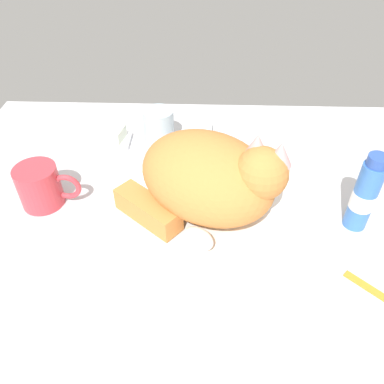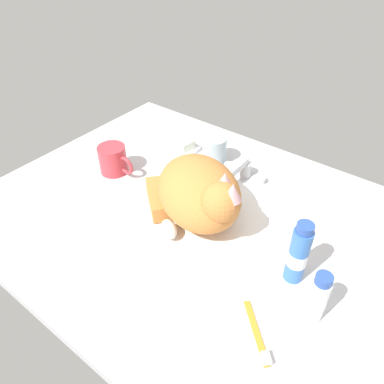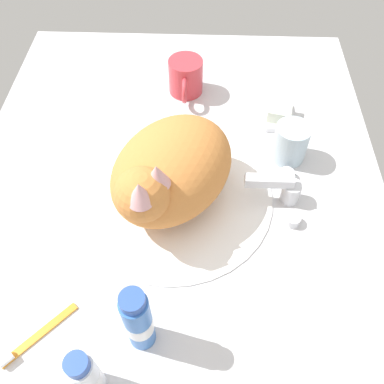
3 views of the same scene
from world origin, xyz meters
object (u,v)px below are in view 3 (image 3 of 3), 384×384
object	(u,v)px
toothpaste_bottle	(138,321)
cat	(168,171)
toothbrush	(34,338)
coffee_mug	(186,77)
rinse_cup	(290,143)
mouthwash_bottle	(86,375)
faucet	(284,190)
soap_bar	(280,110)

from	to	relation	value
toothpaste_bottle	cat	bearing A→B (deg)	174.79
toothpaste_bottle	toothbrush	size ratio (longest dim) A/B	1.45
cat	coffee_mug	size ratio (longest dim) A/B	2.76
rinse_cup	mouthwash_bottle	xyz separation A→B (cm)	(45.01, -32.16, 1.41)
faucet	toothbrush	world-z (taller)	faucet
soap_bar	toothpaste_bottle	distance (cm)	55.60
cat	coffee_mug	distance (cm)	32.09
toothpaste_bottle	mouthwash_bottle	bearing A→B (deg)	-42.23
faucet	soap_bar	world-z (taller)	faucet
cat	mouthwash_bottle	bearing A→B (deg)	-14.68
faucet	toothbrush	size ratio (longest dim) A/B	1.30
cat	toothpaste_bottle	size ratio (longest dim) A/B	2.16
soap_bar	coffee_mug	bearing A→B (deg)	-112.33
faucet	coffee_mug	xyz separation A→B (cm)	(-31.06, -19.84, 1.26)
rinse_cup	toothbrush	bearing A→B (deg)	-47.37
cat	toothbrush	distance (cm)	34.09
faucet	toothbrush	distance (cm)	49.10
soap_bar	mouthwash_bottle	bearing A→B (deg)	-29.10
faucet	rinse_cup	xyz separation A→B (cm)	(-11.00, 2.09, 1.23)
mouthwash_bottle	toothbrush	distance (cm)	12.84
toothbrush	toothpaste_bottle	bearing A→B (deg)	93.26
soap_bar	toothbrush	distance (cm)	65.34
faucet	soap_bar	bearing A→B (deg)	176.63
cat	soap_bar	size ratio (longest dim) A/B	5.26
faucet	mouthwash_bottle	distance (cm)	45.48
coffee_mug	soap_bar	bearing A→B (deg)	67.67
soap_bar	faucet	bearing A→B (deg)	-3.37
faucet	coffee_mug	world-z (taller)	coffee_mug
mouthwash_bottle	faucet	bearing A→B (deg)	138.52
soap_bar	toothpaste_bottle	bearing A→B (deg)	-26.89
faucet	cat	size ratio (longest dim) A/B	0.41
coffee_mug	toothbrush	world-z (taller)	coffee_mug
toothbrush	cat	bearing A→B (deg)	145.24
toothpaste_bottle	toothbrush	xyz separation A→B (cm)	(0.94, -16.53, -6.59)
cat	soap_bar	bearing A→B (deg)	135.53
coffee_mug	toothpaste_bottle	bearing A→B (deg)	-3.84
coffee_mug	mouthwash_bottle	size ratio (longest dim) A/B	1.00
coffee_mug	mouthwash_bottle	distance (cm)	65.89
toothpaste_bottle	mouthwash_bottle	size ratio (longest dim) A/B	1.28
rinse_cup	soap_bar	bearing A→B (deg)	-176.12
mouthwash_bottle	toothbrush	world-z (taller)	mouthwash_bottle
faucet	toothpaste_bottle	distance (cm)	36.25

